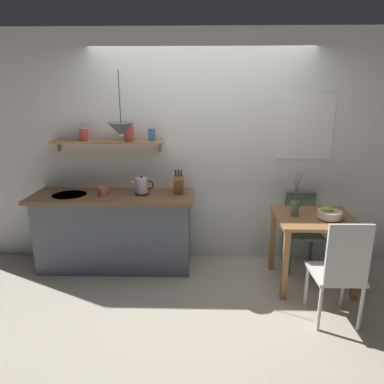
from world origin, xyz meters
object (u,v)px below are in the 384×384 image
Objects in this scene: electric_kettle at (142,186)px; knife_block at (179,184)px; dining_table at (314,230)px; coffee_mug_by_sink at (103,191)px; dining_chair_near at (340,269)px; pendant_lamp at (121,129)px; dining_chair_far at (302,227)px; twig_vase at (295,207)px; fruit_bowl at (330,214)px.

electric_kettle is 0.83× the size of knife_block.
coffee_mug_by_sink is (-2.29, 0.26, 0.33)m from dining_table.
pendant_lamp is at bearing 154.78° from dining_chair_near.
pendant_lamp is at bearing 1.77° from coffee_mug_by_sink.
coffee_mug_by_sink is at bearing -175.64° from dining_chair_far.
knife_block is (-1.44, -0.07, 0.52)m from dining_chair_far.
twig_vase is 0.69× the size of pendant_lamp.
twig_vase is at bearing -15.31° from knife_block.
electric_kettle is 0.35× the size of pendant_lamp.
pendant_lamp reaches higher than coffee_mug_by_sink.
knife_block reaches higher than dining_chair_near.
pendant_lamp is (-0.60, -0.10, 0.62)m from knife_block.
pendant_lamp is (-0.19, -0.06, 0.64)m from electric_kettle.
knife_block is at bearing 164.69° from twig_vase.
dining_chair_near is at bearing -36.26° from knife_block.
twig_vase reaches higher than electric_kettle.
knife_block reaches higher than dining_chair_far.
dining_table is at bearing -8.27° from twig_vase.
dining_chair_far is 1.53m from knife_block.
electric_kettle reaches higher than fruit_bowl.
dining_table is at bearing 91.38° from dining_chair_near.
electric_kettle is at bearing -174.93° from knife_block.
dining_table is at bearing -7.46° from pendant_lamp.
twig_vase reaches higher than knife_block.
dining_table is 6.25× the size of coffee_mug_by_sink.
dining_chair_near reaches higher than dining_table.
dining_chair_near is at bearing -22.63° from coffee_mug_by_sink.
dining_chair_far is 0.59m from twig_vase.
coffee_mug_by_sink reaches higher than dining_chair_near.
knife_block reaches higher than coffee_mug_by_sink.
twig_vase is (-0.22, 0.73, 0.32)m from dining_chair_near.
dining_table is 0.92× the size of dining_chair_far.
pendant_lamp is at bearing -161.09° from electric_kettle.
dining_table is 0.24m from fruit_bowl.
fruit_bowl is (0.10, 0.64, 0.28)m from dining_chair_near.
dining_chair_near is 3.50× the size of knife_block.
twig_vase reaches higher than dining_chair_far.
dining_chair_near is (0.02, -0.70, -0.09)m from dining_table.
twig_vase reaches higher than dining_table.
dining_chair_near reaches higher than dining_chair_far.
dining_chair_far is 3.67× the size of electric_kettle.
dining_chair_near is at bearing -88.62° from dining_table.
pendant_lamp is (-2.16, 0.33, 0.81)m from fruit_bowl.
pendant_lamp reaches higher than dining_chair_far.
knife_block is at bearing 9.54° from pendant_lamp.
coffee_mug_by_sink reaches higher than fruit_bowl.
dining_chair_far is 2.34m from coffee_mug_by_sink.
dining_chair_far is at bearing 2.62° from knife_block.
coffee_mug_by_sink is at bearing -178.23° from pendant_lamp.
dining_chair_far is 6.76× the size of coffee_mug_by_sink.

